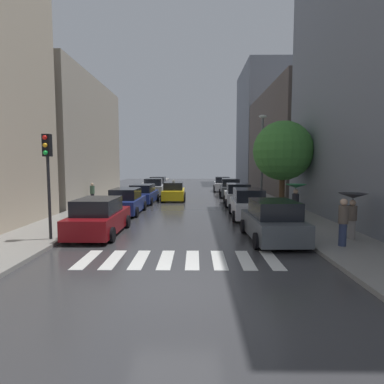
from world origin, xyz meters
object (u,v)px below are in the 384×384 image
(parked_car_right_fourth, at_px, (230,188))
(parked_car_right_fifth, at_px, (222,184))
(pedestrian_foreground, at_px, (92,193))
(pedestrian_near_tree, at_px, (343,221))
(taxi_midroad, at_px, (174,192))
(parked_car_right_second, at_px, (248,204))
(pedestrian_far_side, at_px, (296,193))
(lamp_post_right, at_px, (262,153))
(parked_car_left_second, at_px, (126,202))
(pedestrian_by_kerb, at_px, (353,205))
(street_tree_right, at_px, (283,151))
(parked_car_left_third, at_px, (143,194))
(parked_car_left_fourth, at_px, (154,188))
(parked_car_right_third, at_px, (238,195))
(parked_car_right_nearest, at_px, (273,222))
(parked_car_left_nearest, at_px, (99,218))
(parked_car_left_fifth, at_px, (158,184))
(traffic_light_left_corner, at_px, (48,163))

(parked_car_right_fourth, height_order, parked_car_right_fifth, parked_car_right_fourth)
(pedestrian_foreground, bearing_deg, pedestrian_near_tree, -143.24)
(parked_car_right_fourth, height_order, taxi_midroad, taxi_midroad)
(parked_car_right_second, distance_m, pedestrian_far_side, 3.04)
(parked_car_right_fifth, bearing_deg, lamp_post_right, -170.18)
(parked_car_left_second, relative_size, parked_car_right_second, 0.98)
(pedestrian_by_kerb, bearing_deg, lamp_post_right, 137.97)
(parked_car_left_second, distance_m, taxi_midroad, 7.96)
(parked_car_right_second, xyz_separation_m, taxi_midroad, (-5.08, 9.05, -0.06))
(taxi_midroad, bearing_deg, street_tree_right, -132.21)
(parked_car_left_third, relative_size, parked_car_left_fourth, 1.13)
(pedestrian_near_tree, height_order, lamp_post_right, lamp_post_right)
(parked_car_right_third, xyz_separation_m, taxi_midroad, (-5.23, 3.37, -0.04))
(parked_car_right_nearest, relative_size, parked_car_right_second, 0.97)
(parked_car_left_nearest, height_order, parked_car_left_fifth, parked_car_left_nearest)
(parked_car_right_nearest, relative_size, parked_car_right_fifth, 0.99)
(parked_car_right_fifth, xyz_separation_m, pedestrian_by_kerb, (3.28, -24.68, 0.80))
(parked_car_left_second, bearing_deg, pedestrian_by_kerb, -123.72)
(parked_car_right_nearest, xyz_separation_m, pedestrian_by_kerb, (3.17, -0.34, 0.78))
(parked_car_right_third, bearing_deg, pedestrian_near_tree, -167.77)
(parked_car_right_second, bearing_deg, traffic_light_left_corner, 125.81)
(street_tree_right, bearing_deg, taxi_midroad, 138.77)
(parked_car_right_fifth, relative_size, pedestrian_far_side, 2.21)
(parked_car_left_fourth, height_order, traffic_light_left_corner, traffic_light_left_corner)
(parked_car_right_second, height_order, lamp_post_right, lamp_post_right)
(parked_car_right_second, distance_m, parked_car_right_fifth, 18.68)
(parked_car_left_fifth, relative_size, parked_car_right_third, 0.99)
(traffic_light_left_corner, bearing_deg, parked_car_right_fifth, 69.71)
(parked_car_left_third, relative_size, lamp_post_right, 0.69)
(parked_car_right_second, xyz_separation_m, pedestrian_foreground, (-11.27, 5.87, 0.16))
(parked_car_left_fifth, height_order, parked_car_right_second, parked_car_right_second)
(parked_car_left_third, height_order, pedestrian_by_kerb, pedestrian_by_kerb)
(taxi_midroad, xyz_separation_m, pedestrian_far_side, (7.34, -10.90, 0.90))
(parked_car_right_nearest, bearing_deg, traffic_light_left_corner, 91.27)
(parked_car_left_fifth, relative_size, taxi_midroad, 0.93)
(parked_car_left_fourth, distance_m, lamp_post_right, 12.89)
(traffic_light_left_corner, bearing_deg, pedestrian_far_side, 20.54)
(parked_car_left_nearest, distance_m, parked_car_right_nearest, 7.79)
(parked_car_left_second, height_order, lamp_post_right, lamp_post_right)
(parked_car_left_third, xyz_separation_m, parked_car_left_fourth, (0.04, 6.37, 0.07))
(taxi_midroad, xyz_separation_m, lamp_post_right, (6.92, -4.00, 3.27))
(parked_car_left_nearest, relative_size, parked_car_left_third, 0.99)
(parked_car_left_fourth, relative_size, pedestrian_foreground, 2.57)
(pedestrian_foreground, relative_size, pedestrian_by_kerb, 0.84)
(pedestrian_near_tree, bearing_deg, parked_car_right_second, -69.93)
(parked_car_right_fourth, relative_size, taxi_midroad, 1.08)
(parked_car_left_fifth, bearing_deg, parked_car_right_third, -148.84)
(parked_car_left_fifth, bearing_deg, pedestrian_foreground, 166.96)
(parked_car_right_third, bearing_deg, parked_car_left_fifth, 31.58)
(parked_car_right_fourth, relative_size, traffic_light_left_corner, 1.09)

